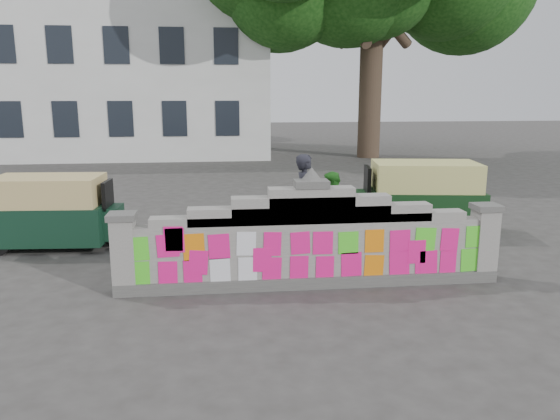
{
  "coord_description": "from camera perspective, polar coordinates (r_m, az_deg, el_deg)",
  "views": [
    {
      "loc": [
        -1.5,
        -8.59,
        3.19
      ],
      "look_at": [
        -0.4,
        1.0,
        1.1
      ],
      "focal_mm": 35.0,
      "sensor_mm": 36.0,
      "label": 1
    }
  ],
  "objects": [
    {
      "name": "rickshaw_left",
      "position": [
        12.23,
        -22.62,
        -0.1
      ],
      "size": [
        2.75,
        1.41,
        1.5
      ],
      "rotation": [
        0.0,
        0.0,
        -0.06
      ],
      "color": "black",
      "rests_on": "ground"
    },
    {
      "name": "ground",
      "position": [
        9.28,
        3.17,
        -7.9
      ],
      "size": [
        100.0,
        100.0,
        0.0
      ],
      "primitive_type": "plane",
      "color": "#383533",
      "rests_on": "ground"
    },
    {
      "name": "pedestrian",
      "position": [
        11.58,
        5.44,
        0.15
      ],
      "size": [
        0.85,
        0.93,
        1.56
      ],
      "primitive_type": "imported",
      "rotation": [
        0.0,
        0.0,
        -1.15
      ],
      "color": "#2C8524",
      "rests_on": "ground"
    },
    {
      "name": "rickshaw_right",
      "position": [
        12.94,
        14.51,
        1.4
      ],
      "size": [
        3.03,
        1.72,
        1.63
      ],
      "rotation": [
        0.0,
        0.0,
        3.0
      ],
      "color": "black",
      "rests_on": "ground"
    },
    {
      "name": "building",
      "position": [
        31.07,
        -17.22,
        13.23
      ],
      "size": [
        16.0,
        10.0,
        8.9
      ],
      "color": "silver",
      "rests_on": "ground"
    },
    {
      "name": "cyclist_rider",
      "position": [
        10.87,
        2.68,
        -0.06
      ],
      "size": [
        0.48,
        0.68,
        1.76
      ],
      "primitive_type": "imported",
      "rotation": [
        0.0,
        0.0,
        1.48
      ],
      "color": "#212129",
      "rests_on": "ground"
    },
    {
      "name": "parapet_wall",
      "position": [
        9.05,
        3.23,
        -3.45
      ],
      "size": [
        6.48,
        0.44,
        2.01
      ],
      "color": "#4C4C49",
      "rests_on": "ground"
    },
    {
      "name": "cyclist_bike",
      "position": [
        10.96,
        2.67,
        -1.9
      ],
      "size": [
        2.03,
        0.86,
        1.04
      ],
      "primitive_type": "imported",
      "rotation": [
        0.0,
        0.0,
        1.48
      ],
      "color": "black",
      "rests_on": "ground"
    }
  ]
}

